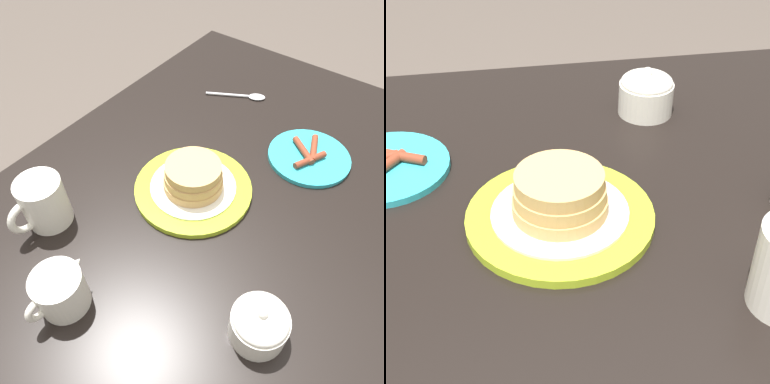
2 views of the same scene
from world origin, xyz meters
The scene contains 4 objects.
dining_table centered at (0.00, 0.00, 0.62)m, with size 1.19×0.82×0.76m.
pancake_plate centered at (0.00, -0.05, 0.79)m, with size 0.24×0.24×0.07m.
side_plate_bacon centered at (-0.23, 0.10, 0.77)m, with size 0.18×0.18×0.02m.
sugar_bowl centered at (0.18, 0.20, 0.80)m, with size 0.09×0.09×0.08m.
Camera 2 is at (-0.07, -0.61, 1.24)m, focal length 55.00 mm.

